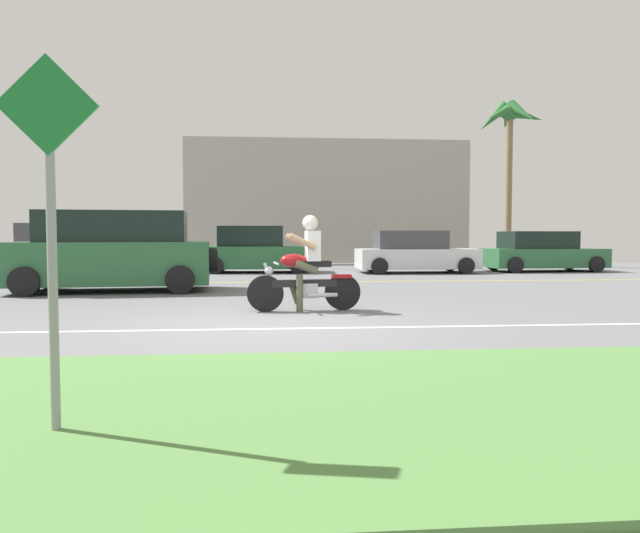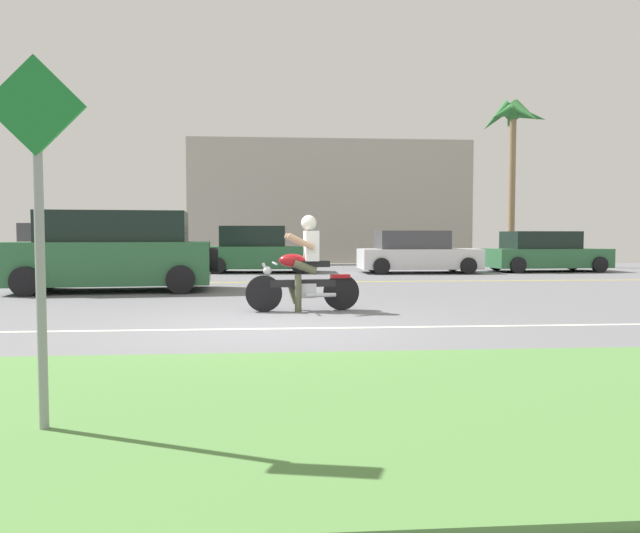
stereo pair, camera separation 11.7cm
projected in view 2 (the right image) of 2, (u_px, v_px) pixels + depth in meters
name	position (u px, v px, depth m)	size (l,w,h in m)	color
ground	(271.00, 303.00, 11.38)	(56.00, 30.00, 0.04)	slate
grass_median	(265.00, 408.00, 4.31)	(56.00, 3.80, 0.06)	#548442
lane_line_near	(270.00, 329.00, 8.14)	(50.40, 0.12, 0.01)	silver
lane_line_far	(272.00, 282.00, 16.29)	(50.40, 0.12, 0.01)	yellow
motorcyclist	(304.00, 271.00, 10.07)	(1.97, 0.64, 1.65)	black
suv_nearby	(114.00, 252.00, 13.67)	(4.76, 2.45, 1.86)	#2D663D
parked_car_0	(69.00, 251.00, 19.20)	(4.09, 2.16, 1.69)	silver
parked_car_1	(258.00, 251.00, 20.70)	(3.90, 2.02, 1.63)	#2D663D
parked_car_2	(417.00, 253.00, 20.43)	(4.13, 1.94, 1.46)	silver
parked_car_3	(545.00, 253.00, 21.17)	(4.30, 2.11, 1.45)	#2D663D
palm_tree_0	(513.00, 128.00, 24.66)	(2.83, 2.86, 7.03)	#846B4C
street_sign	(38.00, 207.00, 3.68)	(0.62, 0.06, 2.41)	gray
building_far	(328.00, 203.00, 29.36)	(13.44, 4.00, 5.82)	#A8A399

